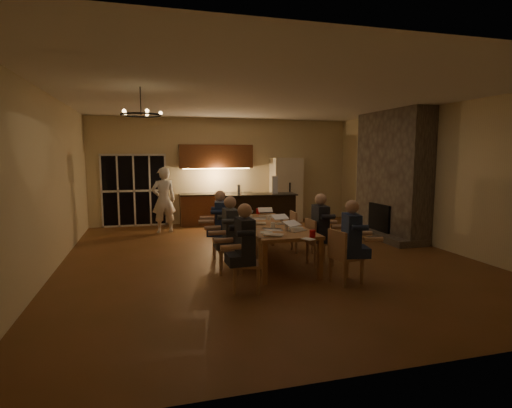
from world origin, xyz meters
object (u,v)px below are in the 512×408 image
at_px(chair_left_mid, 231,248).
at_px(chair_right_near, 346,256).
at_px(chair_right_far, 302,232).
at_px(person_left_near, 245,248).
at_px(chair_right_mid, 320,242).
at_px(person_left_far, 220,224).
at_px(laptop_b, 296,225).
at_px(person_left_mid, 230,234).
at_px(can_right, 281,218).
at_px(mug_mid, 269,217).
at_px(can_cola, 245,211).
at_px(plate_near, 296,228).
at_px(bar_bottle, 239,189).
at_px(mug_front, 273,225).
at_px(plate_far, 276,217).
at_px(laptop_a, 274,229).
at_px(laptop_e, 245,211).
at_px(standing_person, 164,200).
at_px(laptop_c, 258,218).
at_px(dining_table, 269,243).
at_px(bar_blender, 275,185).
at_px(bar_island, 257,214).
at_px(chair_left_far, 223,236).
at_px(person_right_near, 351,242).
at_px(redcup_far, 258,211).
at_px(refrigerator, 286,190).
at_px(can_silver, 286,228).
at_px(mug_back, 243,217).
at_px(redcup_near, 313,234).
at_px(redcup_mid, 242,219).
at_px(plate_left, 266,233).
at_px(laptop_f, 266,211).
at_px(laptop_d, 282,218).
at_px(chandelier, 141,115).
at_px(person_right_mid, 320,230).

distance_m(chair_left_mid, chair_right_near, 2.02).
bearing_deg(chair_right_far, person_left_near, 144.55).
height_order(chair_right_mid, person_left_far, person_left_far).
bearing_deg(laptop_b, person_left_mid, 139.80).
height_order(laptop_b, can_right, laptop_b).
relative_size(mug_mid, can_cola, 0.83).
xyz_separation_m(person_left_mid, mug_mid, (1.03, 1.02, 0.11)).
bearing_deg(plate_near, bar_bottle, 95.20).
distance_m(mug_front, bar_bottle, 3.21).
bearing_deg(mug_front, bar_bottle, 88.63).
relative_size(chair_right_near, plate_far, 3.49).
relative_size(laptop_a, mug_mid, 3.20).
bearing_deg(laptop_b, plate_near, 43.61).
bearing_deg(plate_far, laptop_e, 152.60).
relative_size(person_left_mid, can_right, 11.50).
xyz_separation_m(standing_person, laptop_c, (1.68, -3.48, -0.02)).
distance_m(laptop_b, plate_far, 1.55).
distance_m(dining_table, bar_blender, 3.00).
height_order(bar_island, chair_left_far, bar_island).
height_order(person_right_near, laptop_e, person_right_near).
bearing_deg(can_right, plate_far, 84.99).
bearing_deg(plate_far, redcup_far, 110.46).
relative_size(laptop_e, can_cola, 2.67).
relative_size(laptop_b, plate_near, 1.17).
distance_m(refrigerator, can_silver, 5.56).
height_order(chair_right_far, mug_back, chair_right_far).
relative_size(laptop_b, bar_blender, 0.70).
bearing_deg(can_silver, redcup_near, -68.11).
relative_size(redcup_mid, plate_left, 0.51).
distance_m(person_left_near, can_cola, 3.14).
height_order(bar_island, person_left_mid, person_left_mid).
bearing_deg(chair_right_mid, person_right_near, 179.59).
relative_size(laptop_f, mug_front, 3.20).
distance_m(standing_person, bar_blender, 3.03).
bearing_deg(laptop_c, bar_blender, -100.45).
distance_m(laptop_d, mug_front, 0.49).
bearing_deg(laptop_e, can_cola, -93.24).
bearing_deg(can_right, chandelier, -164.04).
height_order(standing_person, chandelier, chandelier).
distance_m(bar_island, mug_mid, 2.23).
relative_size(redcup_near, plate_near, 0.44).
distance_m(laptop_c, plate_near, 0.90).
bearing_deg(bar_bottle, chandelier, -126.01).
bearing_deg(can_silver, laptop_b, -7.24).
height_order(person_right_mid, laptop_f, person_right_mid).
relative_size(chair_left_far, plate_left, 3.77).
bearing_deg(chair_right_near, chair_right_far, -14.86).
bearing_deg(bar_island, person_left_near, -102.92).
bearing_deg(redcup_mid, redcup_far, 57.20).
height_order(chair_right_far, standing_person, standing_person).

